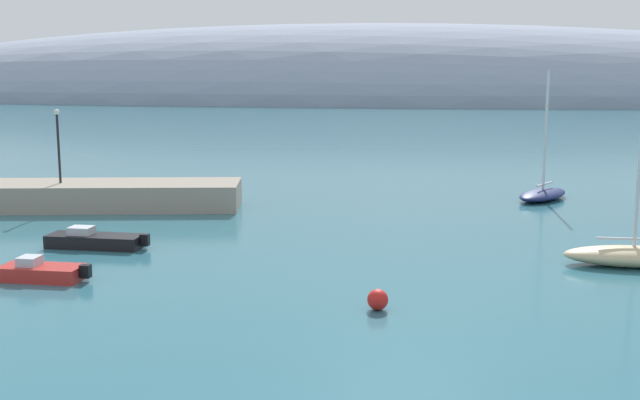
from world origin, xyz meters
The scene contains 8 objects.
breakwater_rocks centered at (-21.56, 35.42, 0.85)m, with size 26.19×4.75×1.71m, color gray.
distant_ridge centered at (-21.78, 201.78, 0.00)m, with size 318.78×73.40×41.18m, color #8E99AD.
sailboat_sand_mid_mooring centered at (13.52, 25.73, 0.57)m, with size 6.43×2.30×9.46m.
sailboat_navy_outer_mooring centered at (11.54, 44.09, 0.50)m, with size 4.84×5.98×9.00m.
motorboat_black_foreground centered at (-13.06, 25.39, 0.38)m, with size 5.40×1.63×1.07m.
motorboat_red_alongside_breakwater centered at (-12.63, 19.15, 0.36)m, with size 4.07×1.56×1.03m.
mooring_buoy_red centered at (2.27, 17.20, 0.41)m, with size 0.81×0.81×0.81m, color red.
harbor_lamp_post centered at (-20.11, 35.56, 4.64)m, with size 0.36×0.36×4.82m.
Camera 1 is at (4.64, -11.67, 9.24)m, focal length 43.89 mm.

